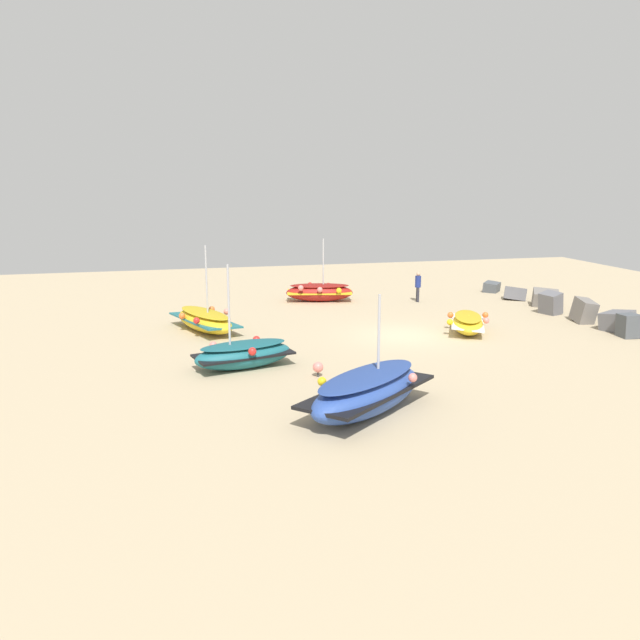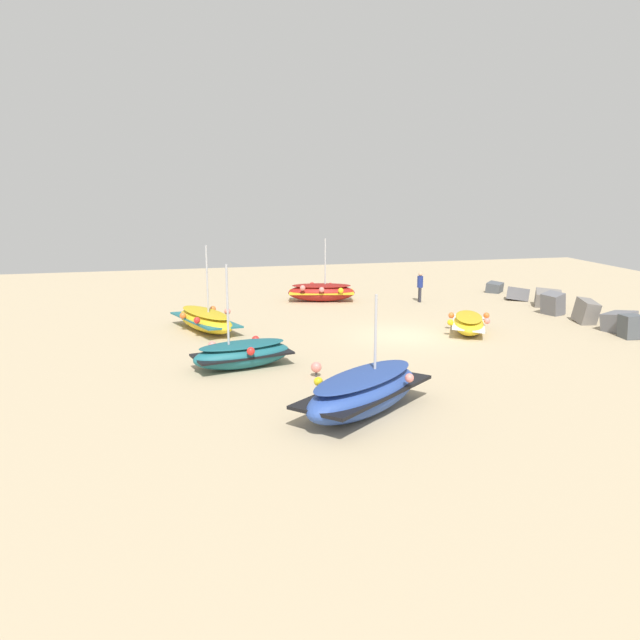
{
  "view_description": "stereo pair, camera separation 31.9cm",
  "coord_description": "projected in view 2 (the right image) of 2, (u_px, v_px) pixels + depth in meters",
  "views": [
    {
      "loc": [
        25.67,
        -10.19,
        6.65
      ],
      "look_at": [
        0.01,
        -3.81,
        0.9
      ],
      "focal_mm": 36.22,
      "sensor_mm": 36.0,
      "label": 1
    },
    {
      "loc": [
        25.74,
        -9.88,
        6.65
      ],
      "look_at": [
        0.01,
        -3.81,
        0.9
      ],
      "focal_mm": 36.22,
      "sensor_mm": 36.0,
      "label": 2
    }
  ],
  "objects": [
    {
      "name": "ground_plane",
      "position": [
        405.0,
        336.0,
        28.12
      ],
      "size": [
        48.58,
        48.58,
        0.0
      ],
      "primitive_type": "plane",
      "color": "tan"
    },
    {
      "name": "fishing_boat_0",
      "position": [
        321.0,
        292.0,
        36.05
      ],
      "size": [
        2.22,
        3.94,
        3.52
      ],
      "rotation": [
        0.0,
        0.0,
        4.5
      ],
      "color": "maroon",
      "rests_on": "ground_plane"
    },
    {
      "name": "fishing_boat_1",
      "position": [
        242.0,
        354.0,
        23.27
      ],
      "size": [
        2.31,
        3.9,
        3.8
      ],
      "rotation": [
        0.0,
        0.0,
        1.82
      ],
      "color": "#1E6670",
      "rests_on": "ground_plane"
    },
    {
      "name": "fishing_boat_2",
      "position": [
        364.0,
        391.0,
        18.68
      ],
      "size": [
        4.51,
        4.96,
        3.46
      ],
      "rotation": [
        0.0,
        0.0,
        5.39
      ],
      "color": "#2D4C9E",
      "rests_on": "ground_plane"
    },
    {
      "name": "fishing_boat_3",
      "position": [
        206.0,
        320.0,
        29.05
      ],
      "size": [
        4.74,
        3.12,
        3.92
      ],
      "rotation": [
        0.0,
        0.0,
        3.5
      ],
      "color": "gold",
      "rests_on": "ground_plane"
    },
    {
      "name": "fishing_boat_4",
      "position": [
        469.0,
        323.0,
        28.66
      ],
      "size": [
        3.59,
        2.71,
        0.87
      ],
      "rotation": [
        0.0,
        0.0,
        2.68
      ],
      "color": "gold",
      "rests_on": "ground_plane"
    },
    {
      "name": "person_walking",
      "position": [
        420.0,
        285.0,
        35.72
      ],
      "size": [
        0.32,
        0.32,
        1.67
      ],
      "rotation": [
        0.0,
        0.0,
        4.57
      ],
      "color": "#2D2D38",
      "rests_on": "ground_plane"
    },
    {
      "name": "breakwater_rocks",
      "position": [
        612.0,
        320.0,
        29.24
      ],
      "size": [
        19.35,
        2.62,
        1.37
      ],
      "color": "#4C5156",
      "rests_on": "ground_plane"
    },
    {
      "name": "mooring_buoy_0",
      "position": [
        316.0,
        367.0,
        22.21
      ],
      "size": [
        0.37,
        0.37,
        0.53
      ],
      "color": "#3F3F42",
      "rests_on": "ground_plane"
    }
  ]
}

